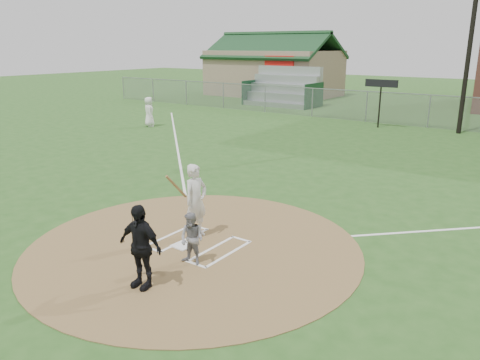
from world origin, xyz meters
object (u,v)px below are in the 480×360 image
Objects in this scene: umpire at (140,246)px; batter_at_plate at (196,201)px; home_plate at (183,245)px; catcher at (192,239)px; ondeck_player at (149,112)px.

batter_at_plate is at bearing 101.75° from umpire.
batter_at_plate is (-0.14, 0.70, 0.97)m from home_plate.
umpire reaches higher than home_plate.
umpire is 0.92× the size of batter_at_plate.
catcher reaches higher than home_plate.
ondeck_player reaches higher than home_plate.
batter_at_plate is at bearing 101.02° from home_plate.
ondeck_player is at bearing 138.67° from home_plate.
batter_at_plate is at bearing 122.77° from catcher.
batter_at_plate reaches higher than home_plate.
catcher is at bearing -35.24° from home_plate.
ondeck_player is 0.93× the size of batter_at_plate.
home_plate is at bearing 140.19° from catcher.
home_plate is 1.20m from batter_at_plate.
umpire is 20.65m from ondeck_player.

